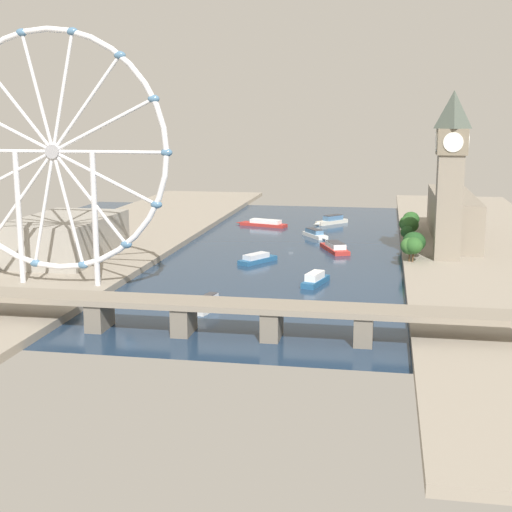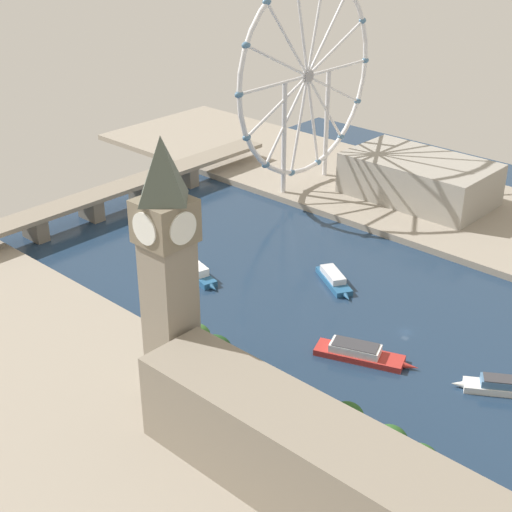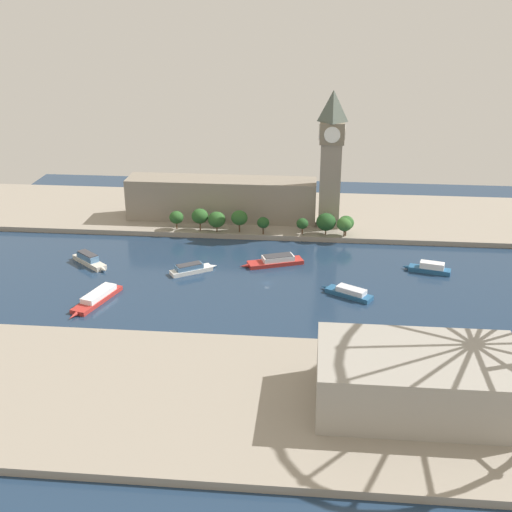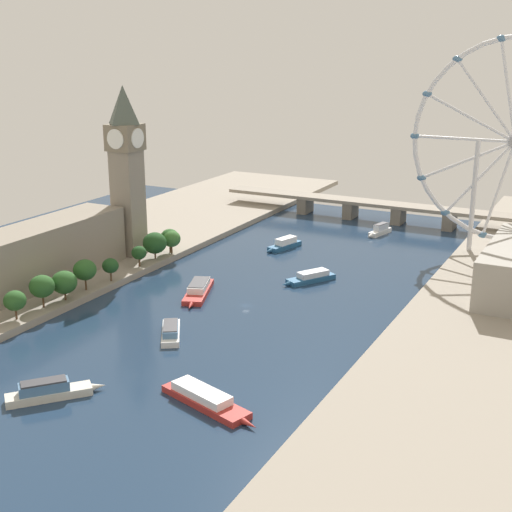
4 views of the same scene
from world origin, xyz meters
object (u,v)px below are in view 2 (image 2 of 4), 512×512
object	(u,v)px
ferris_wheel	(308,77)
riverside_hall	(419,179)
parliament_block	(334,478)
tour_boat_6	(198,273)
tour_boat_4	(500,386)
tour_boat_3	(334,279)
river_bridge	(116,193)
tour_boat_0	(359,353)
clock_tower	(168,269)
tour_boat_2	(180,213)

from	to	relation	value
ferris_wheel	riverside_hall	distance (m)	73.10
parliament_block	tour_boat_6	distance (m)	137.33
tour_boat_4	tour_boat_3	bearing A→B (deg)	-47.18
river_bridge	tour_boat_0	bearing A→B (deg)	-98.65
riverside_hall	tour_boat_0	xyz separation A→B (m)	(-129.01, -58.05, -11.12)
tour_boat_4	tour_boat_6	xyz separation A→B (m)	(-12.35, 123.78, 0.21)
clock_tower	tour_boat_6	bearing A→B (deg)	41.55
ferris_wheel	parliament_block	bearing A→B (deg)	-138.87
parliament_block	ferris_wheel	world-z (taller)	ferris_wheel
clock_tower	tour_boat_4	size ratio (longest dim) A/B	3.38
tour_boat_2	tour_boat_6	world-z (taller)	tour_boat_2
river_bridge	tour_boat_6	world-z (taller)	river_bridge
parliament_block	riverside_hall	bearing A→B (deg)	26.44
tour_boat_3	tour_boat_6	size ratio (longest dim) A/B	1.02
tour_boat_6	tour_boat_3	bearing A→B (deg)	52.50
ferris_wheel	tour_boat_3	bearing A→B (deg)	-134.01
parliament_block	tour_boat_2	xyz separation A→B (m)	(102.68, 168.86, -13.23)
parliament_block	river_bridge	distance (m)	218.35
parliament_block	tour_boat_2	distance (m)	198.08
river_bridge	tour_boat_6	size ratio (longest dim) A/B	7.67
clock_tower	tour_boat_2	world-z (taller)	clock_tower
clock_tower	tour_boat_3	distance (m)	102.72
clock_tower	tour_boat_4	xyz separation A→B (m)	(71.63, -71.24, -43.31)
clock_tower	tour_boat_6	world-z (taller)	clock_tower
tour_boat_2	tour_boat_3	xyz separation A→B (m)	(-2.20, -92.69, -0.55)
clock_tower	tour_boat_6	xyz separation A→B (m)	(59.28, 52.54, -43.10)
riverside_hall	clock_tower	bearing A→B (deg)	-170.88
tour_boat_2	tour_boat_3	world-z (taller)	tour_boat_2
river_bridge	tour_boat_6	xyz separation A→B (m)	(-21.93, -80.19, -6.31)
tour_boat_4	clock_tower	bearing A→B (deg)	12.49
tour_boat_0	tour_boat_4	distance (m)	45.52
riverside_hall	tour_boat_2	bearing A→B (deg)	141.41
tour_boat_0	parliament_block	bearing A→B (deg)	-80.33
clock_tower	tour_boat_6	size ratio (longest dim) A/B	3.24
clock_tower	riverside_hall	world-z (taller)	clock_tower
tour_boat_2	tour_boat_6	xyz separation A→B (m)	(-35.49, -49.85, -0.21)
parliament_block	tour_boat_2	world-z (taller)	parliament_block
ferris_wheel	riverside_hall	xyz separation A→B (m)	(21.70, -53.87, -44.40)
parliament_block	riverside_hall	world-z (taller)	parliament_block
parliament_block	tour_boat_3	world-z (taller)	parliament_block
clock_tower	tour_boat_0	xyz separation A→B (m)	(56.72, -28.23, -43.29)
river_bridge	tour_boat_0	xyz separation A→B (m)	(-24.49, -160.97, -6.50)
river_bridge	tour_boat_0	world-z (taller)	river_bridge
tour_boat_6	tour_boat_2	bearing A→B (deg)	159.19
tour_boat_6	river_bridge	bearing A→B (deg)	179.35
river_bridge	parliament_block	bearing A→B (deg)	-114.10
river_bridge	tour_boat_4	xyz separation A→B (m)	(-9.58, -203.97, -6.52)
riverside_hall	tour_boat_3	distance (m)	95.97
parliament_block	ferris_wheel	distance (m)	232.09
tour_boat_0	tour_boat_4	size ratio (longest dim) A/B	1.43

